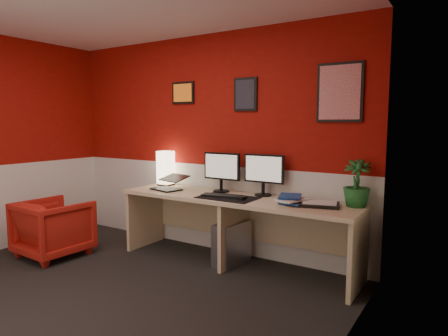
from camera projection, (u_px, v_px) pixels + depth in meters
ground at (87, 301)px, 3.34m from camera, size 4.00×3.50×0.01m
wall_back at (206, 144)px, 4.67m from camera, size 4.00×0.01×2.50m
wall_right at (322, 169)px, 2.13m from camera, size 0.01×3.50×2.50m
wainscot_back at (206, 206)px, 4.75m from camera, size 4.00×0.01×1.00m
wainscot_right at (318, 302)px, 2.22m from camera, size 0.01×3.50×1.00m
desk at (235, 231)px, 4.16m from camera, size 2.60×0.65×0.73m
shoji_lamp at (166, 169)px, 4.85m from camera, size 0.16×0.16×0.40m
laptop at (166, 180)px, 4.52m from camera, size 0.37×0.30×0.22m
monitor_left at (221, 166)px, 4.38m from camera, size 0.45×0.06×0.58m
monitor_right at (263, 168)px, 4.15m from camera, size 0.45×0.06×0.58m
desk_mat at (228, 198)px, 4.05m from camera, size 0.60×0.38×0.01m
keyboard at (222, 196)px, 4.10m from camera, size 0.44×0.22×0.02m
mouse at (242, 198)px, 3.94m from camera, size 0.07×0.10×0.03m
book_bottom at (286, 201)px, 3.83m from camera, size 0.28×0.34×0.03m
book_middle at (284, 198)px, 3.83m from camera, size 0.31×0.35×0.02m
book_top at (279, 196)px, 3.82m from camera, size 0.28×0.33×0.03m
zen_tray at (320, 205)px, 3.65m from camera, size 0.40×0.33×0.03m
potted_plant at (357, 183)px, 3.61m from camera, size 0.29×0.29×0.43m
pc_tower at (232, 243)px, 4.20m from camera, size 0.24×0.47×0.45m
armchair at (54, 228)px, 4.46m from camera, size 0.71×0.73×0.64m
art_left at (183, 93)px, 4.76m from camera, size 0.32×0.02×0.26m
art_center at (246, 94)px, 4.30m from camera, size 0.28×0.02×0.36m
art_right at (340, 92)px, 3.76m from camera, size 0.44×0.02×0.56m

